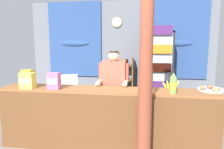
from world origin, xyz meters
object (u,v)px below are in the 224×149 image
object	(u,v)px
snack_box_wafer	(54,81)
shopkeeper	(114,83)
bottle_shelf_rack	(124,81)
pastry_tray	(211,89)
plastic_lawn_chair	(70,90)
banana_bunch	(171,85)
snack_box_instant_noodle	(28,81)
timber_post	(146,74)
drink_fridge	(156,65)
snack_box_choco_powder	(28,77)
soda_bottle_iced_tea	(143,82)
stall_counter	(104,115)

from	to	relation	value
snack_box_wafer	shopkeeper	bearing A→B (deg)	35.28
shopkeeper	snack_box_wafer	size ratio (longest dim) A/B	6.08
bottle_shelf_rack	pastry_tray	bearing A→B (deg)	-55.79
plastic_lawn_chair	banana_bunch	size ratio (longest dim) A/B	3.20
snack_box_instant_noodle	pastry_tray	size ratio (longest dim) A/B	0.60
pastry_tray	timber_post	bearing A→B (deg)	-153.52
plastic_lawn_chair	banana_bunch	world-z (taller)	banana_bunch
banana_bunch	drink_fridge	bearing A→B (deg)	93.73
shopkeeper	drink_fridge	bearing A→B (deg)	64.22
snack_box_choco_powder	banana_bunch	distance (m)	2.29
soda_bottle_iced_tea	snack_box_instant_noodle	bearing A→B (deg)	-171.65
stall_counter	soda_bottle_iced_tea	xyz separation A→B (m)	(0.57, 0.20, 0.47)
shopkeeper	timber_post	bearing A→B (deg)	-55.76
pastry_tray	bottle_shelf_rack	bearing A→B (deg)	124.21
banana_bunch	timber_post	bearing A→B (deg)	-126.68
timber_post	snack_box_instant_noodle	bearing A→B (deg)	173.43
snack_box_choco_powder	snack_box_instant_noodle	bearing A→B (deg)	-59.85
bottle_shelf_rack	snack_box_choco_powder	xyz separation A→B (m)	(-1.37, -2.20, 0.41)
stall_counter	snack_box_choco_powder	distance (m)	1.42
plastic_lawn_chair	snack_box_choco_powder	xyz separation A→B (m)	(-0.07, -1.71, 0.58)
timber_post	snack_box_choco_powder	size ratio (longest dim) A/B	10.23
bottle_shelf_rack	banana_bunch	distance (m)	2.35
stall_counter	drink_fridge	xyz separation A→B (m)	(0.85, 2.17, 0.53)
shopkeeper	plastic_lawn_chair	bearing A→B (deg)	133.78
stall_counter	timber_post	xyz separation A→B (m)	(0.60, -0.26, 0.67)
soda_bottle_iced_tea	snack_box_choco_powder	distance (m)	1.88
drink_fridge	pastry_tray	size ratio (longest dim) A/B	5.06
drink_fridge	snack_box_choco_powder	size ratio (longest dim) A/B	7.98
pastry_tray	shopkeeper	bearing A→B (deg)	167.95
soda_bottle_iced_tea	snack_box_wafer	world-z (taller)	snack_box_wafer
plastic_lawn_chair	snack_box_instant_noodle	bearing A→B (deg)	-87.76
pastry_tray	stall_counter	bearing A→B (deg)	-172.06
timber_post	pastry_tray	world-z (taller)	timber_post
bottle_shelf_rack	pastry_tray	world-z (taller)	bottle_shelf_rack
drink_fridge	snack_box_wafer	distance (m)	2.74
stall_counter	snack_box_wafer	size ratio (longest dim) A/B	13.08
plastic_lawn_chair	pastry_tray	size ratio (longest dim) A/B	2.15
timber_post	soda_bottle_iced_tea	bearing A→B (deg)	93.86
timber_post	shopkeeper	world-z (taller)	timber_post
snack_box_instant_noodle	pastry_tray	xyz separation A→B (m)	(2.71, 0.27, -0.10)
stall_counter	snack_box_instant_noodle	world-z (taller)	snack_box_instant_noodle
pastry_tray	snack_box_wafer	bearing A→B (deg)	-173.51
snack_box_instant_noodle	banana_bunch	size ratio (longest dim) A/B	0.90
stall_counter	timber_post	distance (m)	0.93
shopkeeper	soda_bottle_iced_tea	xyz separation A→B (m)	(0.50, -0.33, 0.09)
bottle_shelf_rack	banana_bunch	world-z (taller)	bottle_shelf_rack
drink_fridge	pastry_tray	world-z (taller)	drink_fridge
stall_counter	plastic_lawn_chair	distance (m)	2.27
plastic_lawn_chair	soda_bottle_iced_tea	world-z (taller)	soda_bottle_iced_tea
plastic_lawn_chair	snack_box_wafer	xyz separation A→B (m)	(0.49, -1.94, 0.58)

